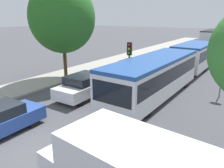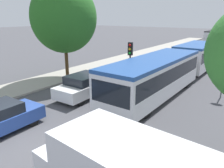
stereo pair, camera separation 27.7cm
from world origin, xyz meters
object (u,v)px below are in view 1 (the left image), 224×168
(city_bus_rear, at_px, (211,35))
(no_entry_sign, at_px, (223,69))
(queued_car_graphite, at_px, (160,58))
(articulated_bus, at_px, (174,64))
(queued_car_black, at_px, (178,51))
(traffic_light, at_px, (129,55))
(queued_car_white, at_px, (85,85))
(tree_left_mid, at_px, (63,19))
(queued_car_navy, at_px, (133,68))
(queued_car_silver, at_px, (192,46))

(city_bus_rear, relative_size, no_entry_sign, 4.00)
(no_entry_sign, bearing_deg, queued_car_graphite, -135.82)
(articulated_bus, bearing_deg, queued_car_graphite, -148.21)
(queued_car_graphite, bearing_deg, queued_car_black, -0.31)
(city_bus_rear, height_order, traffic_light, traffic_light)
(queued_car_white, height_order, no_entry_sign, no_entry_sign)
(queued_car_white, distance_m, tree_left_mid, 6.06)
(queued_car_graphite, height_order, traffic_light, traffic_light)
(articulated_bus, bearing_deg, queued_car_navy, -88.03)
(traffic_light, height_order, tree_left_mid, tree_left_mid)
(articulated_bus, distance_m, no_entry_sign, 3.96)
(queued_car_black, relative_size, tree_left_mid, 0.51)
(articulated_bus, distance_m, city_bus_rear, 33.98)
(city_bus_rear, bearing_deg, no_entry_sign, -169.60)
(city_bus_rear, xyz_separation_m, traffic_light, (1.35, -37.14, 1.10))
(city_bus_rear, xyz_separation_m, queued_car_navy, (-0.09, -33.85, -0.64))
(queued_car_silver, distance_m, no_entry_sign, 21.42)
(queued_car_black, distance_m, no_entry_sign, 15.38)
(traffic_light, xyz_separation_m, no_entry_sign, (5.86, 1.90, -0.62))
(traffic_light, xyz_separation_m, tree_left_mid, (-5.48, -0.95, 2.40))
(queued_car_black, bearing_deg, traffic_light, -175.89)
(city_bus_rear, distance_m, queued_car_black, 21.75)
(queued_car_graphite, bearing_deg, queued_car_white, 177.77)
(articulated_bus, height_order, queued_car_silver, articulated_bus)
(queued_car_white, relative_size, no_entry_sign, 1.56)
(queued_car_graphite, height_order, no_entry_sign, no_entry_sign)
(queued_car_black, relative_size, queued_car_silver, 0.98)
(queued_car_graphite, bearing_deg, city_bus_rear, -0.98)
(city_bus_rear, xyz_separation_m, queued_car_graphite, (0.03, -27.86, -0.70))
(city_bus_rear, relative_size, queued_car_navy, 2.62)
(city_bus_rear, height_order, no_entry_sign, no_entry_sign)
(queued_car_white, relative_size, queued_car_graphite, 1.09)
(articulated_bus, relative_size, tree_left_mid, 2.25)
(queued_car_navy, bearing_deg, no_entry_sign, -101.92)
(queued_car_graphite, xyz_separation_m, traffic_light, (1.31, -9.28, 1.80))
(queued_car_navy, bearing_deg, articulated_bus, -90.17)
(articulated_bus, height_order, city_bus_rear, articulated_bus)
(queued_car_graphite, xyz_separation_m, no_entry_sign, (7.18, -7.39, 1.18))
(queued_car_black, relative_size, traffic_light, 1.17)
(city_bus_rear, bearing_deg, queued_car_black, 178.72)
(queued_car_white, height_order, queued_car_graphite, queued_car_white)
(queued_car_silver, height_order, tree_left_mid, tree_left_mid)
(queued_car_white, bearing_deg, articulated_bus, -31.54)
(queued_car_graphite, xyz_separation_m, queued_car_silver, (0.07, 12.79, 0.01))
(traffic_light, bearing_deg, city_bus_rear, 167.60)
(queued_car_white, bearing_deg, no_entry_sign, -57.40)
(queued_car_white, relative_size, queued_car_black, 1.10)
(articulated_bus, xyz_separation_m, traffic_light, (-2.20, -3.35, 1.00))
(city_bus_rear, relative_size, queued_car_silver, 2.78)
(queued_car_navy, bearing_deg, traffic_light, -157.44)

